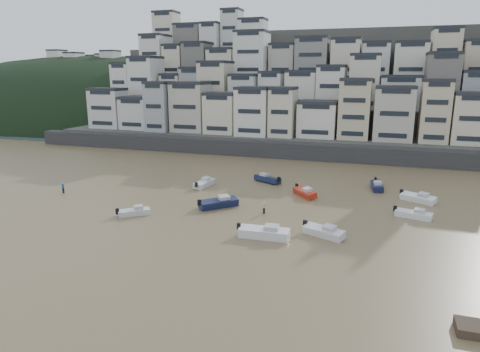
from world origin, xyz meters
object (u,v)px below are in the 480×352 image
(boat_f, at_px, (204,182))
(person_pink, at_px, (264,207))
(boat_i, at_px, (377,185))
(boat_b, at_px, (324,230))
(boat_d, at_px, (414,213))
(person_blue, at_px, (63,188))
(boat_e, at_px, (305,192))
(boat_j, at_px, (134,211))
(boat_c, at_px, (218,202))
(boat_a, at_px, (264,231))
(boat_h, at_px, (268,178))
(boat_g, at_px, (418,197))

(boat_f, relative_size, person_pink, 3.16)
(boat_i, height_order, person_pink, person_pink)
(boat_i, bearing_deg, boat_b, -20.13)
(boat_d, xyz_separation_m, boat_f, (-32.85, 6.12, 0.05))
(boat_b, xyz_separation_m, person_blue, (-42.36, 5.83, 0.12))
(boat_e, bearing_deg, boat_j, -91.37)
(boat_e, xyz_separation_m, boat_f, (-17.24, 0.43, 0.01))
(boat_c, bearing_deg, boat_j, 170.40)
(boat_b, relative_size, person_blue, 3.16)
(boat_a, bearing_deg, person_blue, 164.00)
(boat_e, relative_size, boat_i, 0.96)
(boat_c, height_order, boat_h, boat_c)
(boat_e, height_order, person_blue, person_blue)
(boat_b, bearing_deg, boat_e, 130.68)
(boat_g, bearing_deg, boat_i, 164.72)
(person_pink, bearing_deg, boat_i, 51.01)
(boat_c, bearing_deg, person_blue, 136.69)
(boat_h, height_order, person_blue, person_blue)
(boat_a, xyz_separation_m, boat_h, (-6.22, 25.43, -0.13))
(boat_a, xyz_separation_m, boat_j, (-18.94, 2.37, -0.25))
(boat_j, relative_size, person_pink, 2.66)
(boat_a, height_order, person_blue, boat_a)
(boat_b, bearing_deg, boat_c, -179.32)
(person_blue, relative_size, person_pink, 1.00)
(boat_b, height_order, boat_i, boat_i)
(boat_b, height_order, boat_j, boat_b)
(boat_a, distance_m, boat_i, 29.28)
(boat_e, relative_size, boat_j, 1.17)
(boat_b, xyz_separation_m, boat_i, (5.65, 23.96, 0.01))
(boat_c, distance_m, boat_g, 29.92)
(boat_a, distance_m, boat_h, 26.19)
(boat_f, bearing_deg, boat_h, -50.32)
(boat_j, bearing_deg, person_blue, 121.92)
(boat_a, xyz_separation_m, person_blue, (-35.77, 8.46, -0.02))
(boat_e, distance_m, person_pink, 10.86)
(boat_c, relative_size, person_blue, 3.59)
(boat_c, relative_size, boat_d, 1.22)
(boat_g, height_order, boat_h, boat_h)
(boat_f, bearing_deg, boat_a, -134.42)
(boat_j, relative_size, person_blue, 2.66)
(boat_c, distance_m, boat_e, 14.41)
(boat_b, bearing_deg, boat_d, 67.90)
(boat_a, xyz_separation_m, boat_e, (1.53, 18.75, -0.15))
(boat_h, relative_size, person_pink, 3.19)
(boat_j, bearing_deg, boat_b, -37.62)
(boat_b, bearing_deg, boat_h, 142.58)
(boat_i, relative_size, boat_j, 1.21)
(boat_j, distance_m, person_pink, 17.74)
(boat_c, height_order, boat_e, boat_c)
(boat_a, bearing_deg, boat_b, 19.05)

